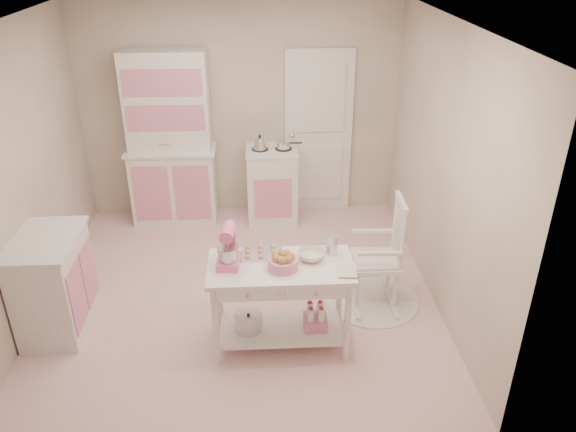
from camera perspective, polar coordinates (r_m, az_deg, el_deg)
The scene contains 14 objects.
room_shell at distance 4.97m, azimuth -5.51°, elevation 8.11°, with size 3.84×3.84×2.62m.
door at distance 6.98m, azimuth 3.10°, elevation 8.42°, with size 0.82×0.05×2.04m, color white.
hutch at distance 6.82m, azimuth -11.91°, elevation 7.58°, with size 1.06×0.50×2.08m, color white.
stove at distance 6.90m, azimuth -1.61°, elevation 3.25°, with size 0.62×0.57×0.92m, color white.
base_cabinet at distance 5.41m, azimuth -22.70°, elevation -6.40°, with size 0.54×0.84×0.92m, color white.
lace_rug at distance 5.65m, azimuth 8.49°, elevation -8.38°, with size 0.92×0.92×0.01m, color white.
rocking_chair at distance 5.35m, azimuth 8.88°, elevation -3.63°, with size 0.48×0.72×1.10m, color white.
work_table at distance 4.85m, azimuth -0.74°, elevation -9.00°, with size 1.20×0.60×0.80m, color white.
stand_mixer at distance 4.56m, azimuth -6.09°, elevation -3.18°, with size 0.20×0.28×0.34m, color pink.
cookie_tray at distance 4.77m, azimuth -2.67°, elevation -3.81°, with size 0.34×0.24×0.02m, color silver.
bread_basket at distance 4.56m, azimuth -0.50°, elevation -4.85°, with size 0.25×0.25×0.09m, color pink.
mixing_bowl at distance 4.69m, azimuth 2.36°, elevation -4.02°, with size 0.23×0.23×0.07m, color silver.
metal_pitcher at distance 4.75m, azimuth 4.45°, elevation -2.93°, with size 0.10×0.10×0.17m, color silver.
recipe_book at distance 4.56m, azimuth 4.98°, elevation -5.51°, with size 0.16×0.21×0.02m, color silver.
Camera 1 is at (0.22, -4.69, 3.27)m, focal length 35.00 mm.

